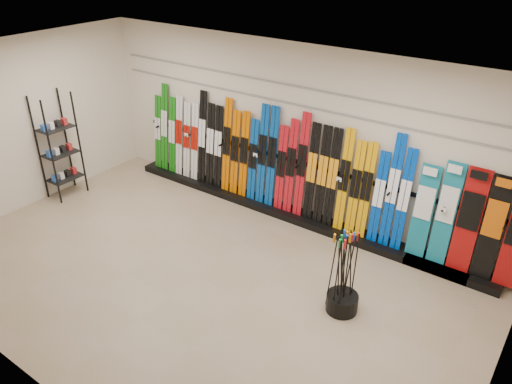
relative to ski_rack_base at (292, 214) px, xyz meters
The scene contains 12 objects.
floor 2.29m from the ski_rack_base, 95.64° to the right, with size 8.00×8.00×0.00m, color tan.
back_wall 1.47m from the ski_rack_base, 135.64° to the left, with size 8.00×8.00×0.00m, color beige.
left_wall 5.01m from the ski_rack_base, 151.65° to the right, with size 5.00×5.00×0.00m, color beige.
ceiling 3.73m from the ski_rack_base, 95.64° to the right, with size 8.00×8.00×0.00m, color silver.
ski_rack_base is the anchor object (origin of this frame).
skis 1.10m from the ski_rack_base, behind, with size 5.36×0.23×1.81m.
snowboards 2.99m from the ski_rack_base, ahead, with size 1.57×0.24×1.56m.
accessory_rack 4.45m from the ski_rack_base, 155.94° to the right, with size 0.40×0.60×1.99m, color black.
pole_bin 2.49m from the ski_rack_base, 42.35° to the right, with size 0.43×0.43×0.25m, color black.
ski_poles 2.54m from the ski_rack_base, 42.74° to the right, with size 0.33×0.33×1.18m.
slatwall_rail_0 1.96m from the ski_rack_base, 138.37° to the left, with size 7.60×0.02×0.03m, color gray.
slatwall_rail_1 2.26m from the ski_rack_base, 138.37° to the left, with size 7.60×0.02×0.03m, color gray.
Camera 1 is at (4.16, -4.29, 4.56)m, focal length 35.00 mm.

